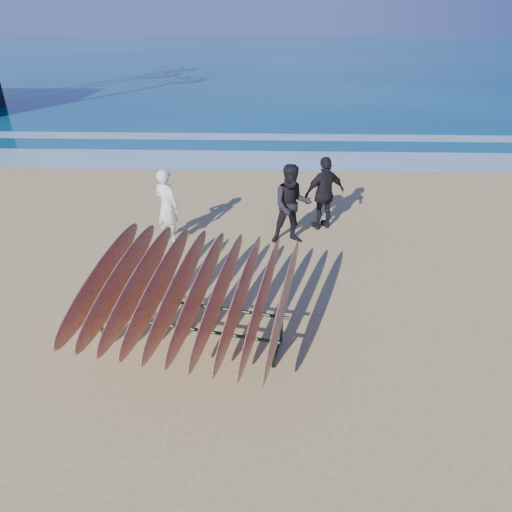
{
  "coord_description": "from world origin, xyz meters",
  "views": [
    {
      "loc": [
        0.25,
        -6.59,
        4.98
      ],
      "look_at": [
        0.0,
        0.8,
        0.95
      ],
      "focal_mm": 32.0,
      "sensor_mm": 36.0,
      "label": 1
    }
  ],
  "objects_px": {
    "person_dark_a": "(292,205)",
    "person_white": "(167,206)",
    "surfboard_rack": "(188,291)",
    "person_dark_b": "(324,193)"
  },
  "relations": [
    {
      "from": "person_white",
      "to": "surfboard_rack",
      "type": "bearing_deg",
      "value": 139.03
    },
    {
      "from": "surfboard_rack",
      "to": "person_white",
      "type": "height_order",
      "value": "person_white"
    },
    {
      "from": "surfboard_rack",
      "to": "person_white",
      "type": "xyz_separation_m",
      "value": [
        -1.13,
        3.77,
        -0.09
      ]
    },
    {
      "from": "surfboard_rack",
      "to": "person_dark_a",
      "type": "distance_m",
      "value": 4.19
    },
    {
      "from": "surfboard_rack",
      "to": "person_dark_a",
      "type": "relative_size",
      "value": 1.94
    },
    {
      "from": "person_dark_a",
      "to": "person_white",
      "type": "bearing_deg",
      "value": 173.25
    },
    {
      "from": "person_dark_a",
      "to": "person_dark_b",
      "type": "relative_size",
      "value": 1.03
    },
    {
      "from": "surfboard_rack",
      "to": "person_dark_b",
      "type": "xyz_separation_m",
      "value": [
        2.64,
        4.64,
        -0.06
      ]
    },
    {
      "from": "person_white",
      "to": "person_dark_a",
      "type": "xyz_separation_m",
      "value": [
        2.92,
        0.02,
        0.06
      ]
    },
    {
      "from": "person_dark_a",
      "to": "person_dark_b",
      "type": "bearing_deg",
      "value": 38.36
    }
  ]
}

